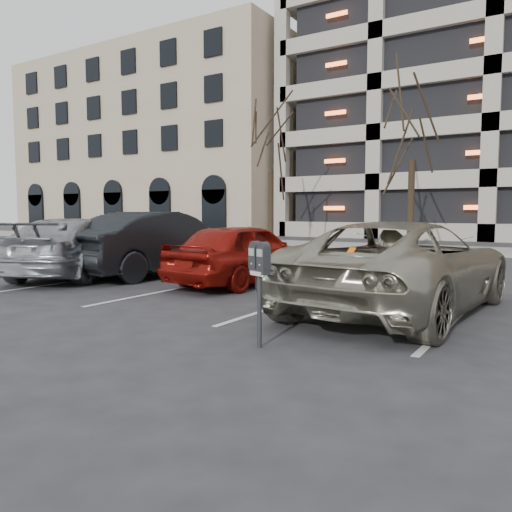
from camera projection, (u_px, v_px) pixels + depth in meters
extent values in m
plane|color=#28282B|center=(313.00, 336.00, 6.57)|extent=(140.00, 140.00, 0.00)
cube|color=gray|center=(485.00, 251.00, 20.08)|extent=(80.00, 4.00, 0.12)
cube|color=silver|center=(25.00, 271.00, 13.69)|extent=(0.10, 5.20, 0.00)
cube|color=silver|center=(94.00, 278.00, 12.21)|extent=(0.10, 5.20, 0.00)
cube|color=silver|center=(182.00, 288.00, 10.73)|extent=(0.10, 5.20, 0.00)
cube|color=silver|center=(298.00, 300.00, 9.26)|extent=(0.10, 5.20, 0.00)
cube|color=silver|center=(458.00, 316.00, 7.78)|extent=(0.10, 5.20, 0.00)
cube|color=tan|center=(179.00, 149.00, 46.05)|extent=(26.00, 16.00, 15.00)
cylinder|color=black|center=(271.00, 208.00, 25.21)|extent=(0.28, 0.28, 3.70)
cylinder|color=black|center=(411.00, 205.00, 21.51)|extent=(0.28, 0.28, 3.85)
cylinder|color=black|center=(259.00, 311.00, 5.96)|extent=(0.06, 0.06, 0.90)
cube|color=black|center=(259.00, 272.00, 5.92)|extent=(0.32, 0.21, 0.06)
cube|color=silver|center=(256.00, 274.00, 5.89)|extent=(0.20, 0.09, 0.05)
cube|color=gray|center=(251.00, 252.00, 5.93)|extent=(0.10, 0.05, 0.09)
cube|color=gray|center=(259.00, 253.00, 5.79)|extent=(0.10, 0.05, 0.09)
imported|color=#A6A38E|center=(402.00, 266.00, 8.18)|extent=(2.87, 5.50, 1.48)
cube|color=#FF6B05|center=(362.00, 222.00, 7.51)|extent=(0.10, 0.20, 0.01)
imported|color=maroon|center=(244.00, 253.00, 11.27)|extent=(1.95, 4.22, 1.40)
imported|color=black|center=(161.00, 244.00, 12.88)|extent=(2.28, 5.13, 1.64)
imported|color=#96999D|center=(80.00, 247.00, 12.65)|extent=(3.95, 5.47, 1.47)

